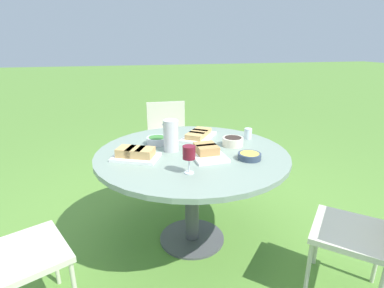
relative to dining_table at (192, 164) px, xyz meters
The scene contains 14 objects.
ground_plane 0.67m from the dining_table, ahead, with size 40.00×40.00×0.00m, color #5B8C38.
dining_table is the anchor object (origin of this frame).
chair_near_left 1.19m from the dining_table, 136.26° to the left, with size 0.61×0.61×0.89m.
chair_near_right 1.24m from the dining_table, 90.99° to the right, with size 0.45×0.43×0.89m.
chair_far_back 1.27m from the dining_table, 25.40° to the left, with size 0.57×0.58×0.89m.
water_pitcher 0.27m from the dining_table, 21.89° to the right, with size 0.12×0.11×0.24m.
wine_glass 0.45m from the dining_table, 73.33° to the left, with size 0.08×0.08×0.18m.
platter_bread_main 0.19m from the dining_table, 127.88° to the left, with size 0.24×0.32×0.08m.
platter_charcuterie 0.44m from the dining_table, ahead, with size 0.37×0.32×0.08m.
platter_sandwich_side 0.36m from the dining_table, 113.45° to the right, with size 0.38×0.41×0.06m.
bowl_fries 0.44m from the dining_table, 145.58° to the left, with size 0.16×0.16×0.04m.
bowl_salad 0.36m from the dining_table, 46.87° to the right, with size 0.17×0.17×0.06m.
bowl_olives 0.38m from the dining_table, behind, with size 0.16×0.16×0.07m.
cup_water_near 0.58m from the dining_table, 159.95° to the right, with size 0.06×0.06×0.09m.
Camera 1 is at (0.50, 2.02, 1.54)m, focal length 28.00 mm.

